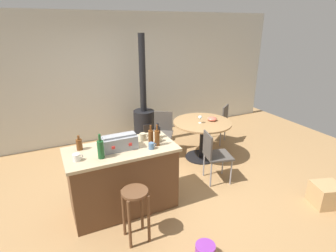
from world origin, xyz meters
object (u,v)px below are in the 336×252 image
object	(u,v)px
dining_table	(202,130)
serving_bowl	(212,119)
folding_chair_near	(162,131)
bottle_1	(158,132)
cup_2	(159,138)
cardboard_box	(326,195)
bottle_3	(157,138)
bottle_4	(101,149)
cup_3	(151,146)
wine_glass	(200,118)
wood_stove	(144,119)
cup_0	(77,157)
bottle_2	(151,137)
toolbox	(120,142)
wooden_stool	(135,205)
plastic_bucket	(205,252)
kitchen_island	(123,178)
folding_chair_far	(214,153)
folding_chair_left	(219,121)
bottle_0	(79,144)
cup_1	(143,137)

from	to	relation	value
dining_table	serving_bowl	bearing A→B (deg)	-7.03
folding_chair_near	bottle_1	distance (m)	1.41
cup_2	cardboard_box	bearing A→B (deg)	-29.77
bottle_3	bottle_4	size ratio (longest dim) A/B	0.94
cup_3	wine_glass	bearing A→B (deg)	35.43
wood_stove	cup_0	xyz separation A→B (m)	(-1.62, -2.06, 0.41)
bottle_1	bottle_3	bearing A→B (deg)	-115.34
bottle_2	toolbox	bearing A→B (deg)	177.61
wooden_stool	plastic_bucket	world-z (taller)	wooden_stool
cup_0	cardboard_box	world-z (taller)	cup_0
bottle_4	folding_chair_near	bearing A→B (deg)	44.44
serving_bowl	wooden_stool	bearing A→B (deg)	-144.78
kitchen_island	wooden_stool	bearing A→B (deg)	-93.97
folding_chair_near	dining_table	bearing A→B (deg)	-38.02
bottle_3	serving_bowl	world-z (taller)	bottle_3
folding_chair_far	cup_3	distance (m)	1.27
wood_stove	bottle_2	size ratio (longest dim) A/B	8.59
wooden_stool	bottle_4	distance (m)	0.78
wooden_stool	cup_3	size ratio (longest dim) A/B	6.13
folding_chair_far	cup_0	size ratio (longest dim) A/B	6.98
toolbox	bottle_4	distance (m)	0.31
cup_2	wine_glass	size ratio (longest dim) A/B	0.79
folding_chair_far	bottle_3	bearing A→B (deg)	-171.88
wood_stove	cup_2	bearing A→B (deg)	-104.75
wood_stove	wine_glass	size ratio (longest dim) A/B	15.94
serving_bowl	bottle_3	bearing A→B (deg)	-149.07
kitchen_island	bottle_1	bearing A→B (deg)	11.42
bottle_2	plastic_bucket	bearing A→B (deg)	-84.21
folding_chair_left	wine_glass	xyz separation A→B (m)	(-0.81, -0.49, 0.35)
toolbox	plastic_bucket	xyz separation A→B (m)	(0.55, -1.24, -0.93)
bottle_0	bottle_2	xyz separation A→B (m)	(0.90, -0.23, 0.03)
serving_bowl	cardboard_box	distance (m)	2.18
bottle_1	cardboard_box	xyz separation A→B (m)	(2.04, -1.32, -0.84)
kitchen_island	cardboard_box	bearing A→B (deg)	-24.61
cup_0	dining_table	bearing A→B (deg)	21.27
folding_chair_near	bottle_1	size ratio (longest dim) A/B	3.89
bottle_0	bottle_2	size ratio (longest dim) A/B	0.74
folding_chair_near	cup_3	bearing A→B (deg)	-119.31
bottle_0	serving_bowl	xyz separation A→B (m)	(2.47, 0.59, -0.22)
bottle_0	serving_bowl	world-z (taller)	bottle_0
bottle_0	cup_2	xyz separation A→B (m)	(1.03, -0.20, -0.03)
kitchen_island	folding_chair_near	distance (m)	1.74
serving_bowl	cardboard_box	size ratio (longest dim) A/B	0.47
bottle_3	cup_1	distance (m)	0.27
cup_1	cup_2	distance (m)	0.22
folding_chair_far	bottle_4	bearing A→B (deg)	-174.06
dining_table	bottle_4	size ratio (longest dim) A/B	3.48
bottle_3	cup_3	xyz separation A→B (m)	(-0.11, -0.07, -0.07)
kitchen_island	bottle_0	size ratio (longest dim) A/B	7.35
kitchen_island	cardboard_box	world-z (taller)	kitchen_island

